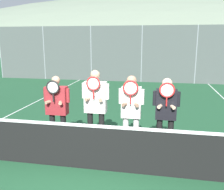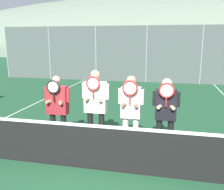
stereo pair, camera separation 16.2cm
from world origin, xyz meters
name	(u,v)px [view 1 (the left image)]	position (x,y,z in m)	size (l,w,h in m)	color
ground_plane	(100,170)	(0.00, 0.00, 0.00)	(120.00, 120.00, 0.00)	#1E4C2D
hill_distant	(156,50)	(0.00, 60.57, 0.00)	(125.27, 69.59, 24.36)	slate
clubhouse_building	(156,50)	(0.71, 18.43, 1.63)	(17.09, 5.50, 3.22)	beige
fence_back	(142,54)	(0.00, 10.74, 1.67)	(18.83, 0.06, 3.34)	gray
tennis_net	(100,147)	(0.00, 0.00, 0.49)	(10.53, 0.09, 1.04)	gray
court_line_left_sideline	(9,115)	(-3.91, 3.00, 0.00)	(0.05, 16.00, 0.01)	white
player_leftmost	(57,106)	(-1.22, 0.87, 1.03)	(0.63, 0.34, 1.73)	black
player_center_left	(96,103)	(-0.32, 0.96, 1.12)	(0.63, 0.34, 1.87)	black
player_center_right	(131,108)	(0.51, 0.86, 1.07)	(0.56, 0.34, 1.79)	white
player_rightmost	(166,110)	(1.26, 0.94, 1.04)	(0.58, 0.34, 1.74)	black
car_far_left	(76,61)	(-5.22, 13.95, 0.95)	(4.60, 2.05, 1.87)	slate
car_left_of_center	(144,62)	(-0.09, 14.12, 0.95)	(4.52, 2.02, 1.87)	maroon
car_center	(214,63)	(4.81, 14.20, 0.95)	(4.15, 1.96, 1.88)	#B2B7BC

